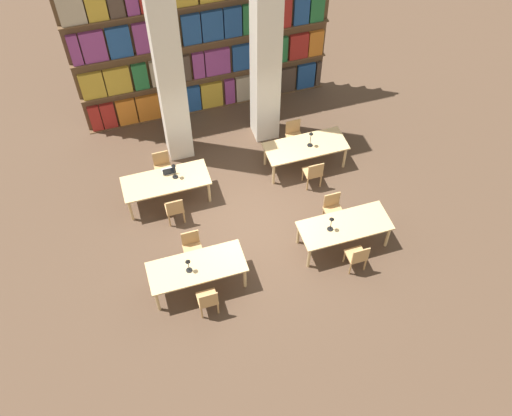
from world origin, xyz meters
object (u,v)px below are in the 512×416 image
object	(u,v)px
pillar_left	(167,58)
desk_lamp_0	(188,264)
chair_2	(357,256)
chair_3	(333,209)
pillar_center	(266,40)
reading_table_3	(306,148)
reading_table_0	(197,268)
desk_lamp_3	(311,137)
chair_1	(192,247)
desk_lamp_1	(331,221)
chair_7	(294,135)
laptop	(169,171)
chair_5	(163,167)
chair_6	(313,173)
chair_0	(208,300)
desk_lamp_2	(174,168)
reading_table_1	(344,227)
reading_table_2	(166,182)
chair_4	(175,209)

from	to	relation	value
pillar_left	desk_lamp_0	xyz separation A→B (m)	(-0.69, -4.28, -2.00)
chair_2	chair_3	bearing A→B (deg)	90.00
pillar_center	reading_table_3	bearing A→B (deg)	-68.16
pillar_center	reading_table_0	distance (m)	5.65
desk_lamp_3	reading_table_0	bearing A→B (deg)	-143.26
pillar_center	desk_lamp_0	xyz separation A→B (m)	(-3.08, -4.28, -2.00)
chair_1	desk_lamp_1	distance (m)	3.17
pillar_center	chair_3	bearing A→B (deg)	-80.27
chair_7	laptop	bearing A→B (deg)	9.44
chair_5	desk_lamp_1	bearing A→B (deg)	134.35
desk_lamp_0	pillar_center	bearing A→B (deg)	54.30
chair_6	desk_lamp_1	bearing A→B (deg)	-100.66
chair_3	desk_lamp_3	xyz separation A→B (m)	(0.12, 1.91, 0.57)
laptop	reading_table_3	bearing A→B (deg)	177.74
chair_2	laptop	xyz separation A→B (m)	(-3.49, 3.49, 0.30)
chair_0	desk_lamp_2	size ratio (longest dim) A/B	1.89
chair_1	chair_5	bearing A→B (deg)	-86.94
chair_5	desk_lamp_2	distance (m)	0.91
laptop	desk_lamp_3	bearing A→B (deg)	177.42
desk_lamp_2	desk_lamp_3	bearing A→B (deg)	0.64
pillar_center	reading_table_1	size ratio (longest dim) A/B	2.86
pillar_center	chair_5	bearing A→B (deg)	-163.37
pillar_center	chair_3	distance (m)	4.31
chair_1	chair_3	size ratio (longest dim) A/B	1.00
pillar_left	laptop	world-z (taller)	pillar_left
pillar_left	reading_table_2	distance (m)	2.92
pillar_center	desk_lamp_0	distance (m)	5.64
desk_lamp_1	reading_table_3	distance (m)	2.71
chair_0	chair_1	bearing A→B (deg)	90.00
desk_lamp_1	chair_5	distance (m)	4.60
pillar_center	reading_table_1	world-z (taller)	pillar_center
reading_table_0	chair_7	distance (m)	4.89
desk_lamp_1	laptop	xyz separation A→B (m)	(-3.10, 2.79, -0.25)
reading_table_1	chair_2	size ratio (longest dim) A/B	2.40
reading_table_2	desk_lamp_1	bearing A→B (deg)	-38.29
reading_table_2	chair_4	world-z (taller)	chair_4
desk_lamp_0	chair_6	xyz separation A→B (m)	(3.64, 2.06, -0.52)
chair_4	chair_6	world-z (taller)	same
reading_table_0	desk_lamp_0	size ratio (longest dim) A/B	5.28
chair_1	desk_lamp_2	world-z (taller)	desk_lamp_2
reading_table_3	chair_7	xyz separation A→B (m)	(-0.04, 0.71, -0.18)
chair_1	desk_lamp_0	world-z (taller)	desk_lamp_0
chair_1	laptop	bearing A→B (deg)	-88.85
desk_lamp_1	chair_5	xyz separation A→B (m)	(-3.19, 3.27, -0.55)
reading_table_0	reading_table_3	distance (m)	4.44
chair_6	reading_table_3	bearing A→B (deg)	86.43
reading_table_0	reading_table_1	size ratio (longest dim) A/B	1.00
desk_lamp_0	laptop	xyz separation A→B (m)	(0.18, 2.91, -0.23)
chair_3	desk_lamp_1	bearing A→B (deg)	61.38
laptop	chair_5	bearing A→B (deg)	-78.50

